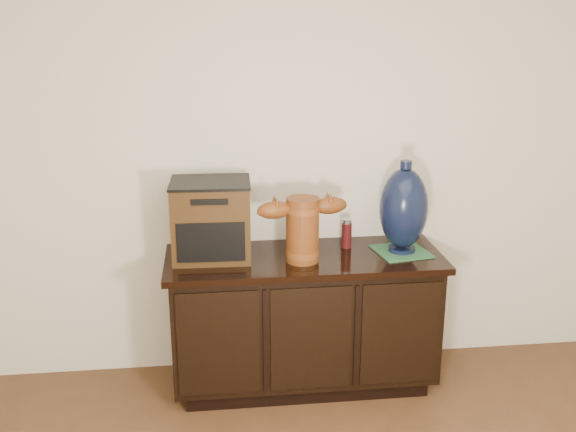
{
  "coord_description": "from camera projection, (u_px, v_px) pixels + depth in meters",
  "views": [
    {
      "loc": [
        -0.48,
        -1.07,
        2.01
      ],
      "look_at": [
        -0.09,
        2.18,
        0.99
      ],
      "focal_mm": 42.0,
      "sensor_mm": 36.0,
      "label": 1
    }
  ],
  "objects": [
    {
      "name": "sideboard",
      "position": [
        304.0,
        319.0,
        3.66
      ],
      "size": [
        1.46,
        0.56,
        0.75
      ],
      "color": "black",
      "rests_on": "ground"
    },
    {
      "name": "terracotta_vessel",
      "position": [
        302.0,
        226.0,
        3.42
      ],
      "size": [
        0.48,
        0.2,
        0.34
      ],
      "rotation": [
        0.0,
        0.0,
        0.16
      ],
      "color": "brown",
      "rests_on": "sideboard"
    },
    {
      "name": "green_mat",
      "position": [
        401.0,
        251.0,
        3.6
      ],
      "size": [
        0.31,
        0.31,
        0.01
      ],
      "primitive_type": "cube",
      "rotation": [
        0.0,
        0.0,
        0.17
      ],
      "color": "#2D643B",
      "rests_on": "sideboard"
    },
    {
      "name": "lamp_base",
      "position": [
        404.0,
        209.0,
        3.53
      ],
      "size": [
        0.29,
        0.29,
        0.49
      ],
      "rotation": [
        0.0,
        0.0,
        0.17
      ],
      "color": "black",
      "rests_on": "green_mat"
    },
    {
      "name": "tv_radio",
      "position": [
        211.0,
        220.0,
        3.48
      ],
      "size": [
        0.42,
        0.34,
        0.41
      ],
      "rotation": [
        0.0,
        0.0,
        -0.03
      ],
      "color": "#3E250F",
      "rests_on": "sideboard"
    },
    {
      "name": "spray_can",
      "position": [
        347.0,
        233.0,
        3.65
      ],
      "size": [
        0.06,
        0.06,
        0.16
      ],
      "color": "maroon",
      "rests_on": "sideboard"
    },
    {
      "name": "room",
      "position": [
        471.0,
        398.0,
        1.28
      ],
      "size": [
        5.0,
        5.0,
        5.0
      ],
      "color": "#51321B",
      "rests_on": "ground"
    }
  ]
}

